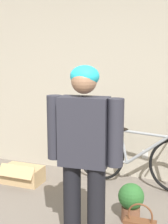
# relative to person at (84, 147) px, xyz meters

# --- Properties ---
(wall_back) EXTENTS (8.00, 0.07, 2.60)m
(wall_back) POSITION_rel_person_xyz_m (-0.34, 1.82, 0.37)
(wall_back) COLOR #B7AD99
(wall_back) RESTS_ON ground_plane
(person) EXTENTS (0.67, 0.24, 1.60)m
(person) POSITION_rel_person_xyz_m (0.00, 0.00, 0.00)
(person) COLOR black
(person) RESTS_ON ground_plane
(bicycle) EXTENTS (1.74, 0.46, 0.78)m
(bicycle) POSITION_rel_person_xyz_m (0.15, 1.49, -0.55)
(bicycle) COLOR black
(bicycle) RESTS_ON ground_plane
(cardboard_box) EXTENTS (0.53, 0.37, 0.28)m
(cardboard_box) POSITION_rel_person_xyz_m (-1.29, 1.06, -0.81)
(cardboard_box) COLOR tan
(cardboard_box) RESTS_ON ground_plane
(potted_plant) EXTENTS (0.26, 0.26, 0.41)m
(potted_plant) POSITION_rel_person_xyz_m (0.29, 0.59, -0.70)
(potted_plant) COLOR brown
(potted_plant) RESTS_ON ground_plane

